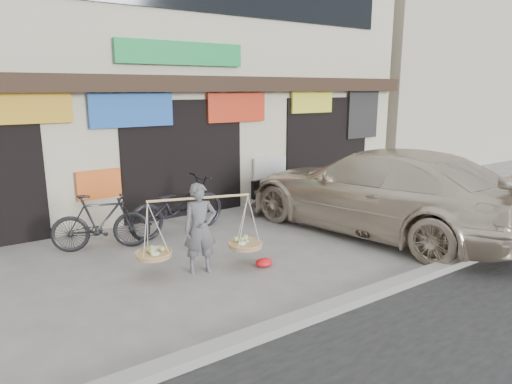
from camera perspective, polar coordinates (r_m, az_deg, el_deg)
ground at (r=8.14m, az=2.23°, el=-8.40°), size 70.00×70.00×0.00m
kerb at (r=6.76m, az=12.65°, el=-12.80°), size 70.00×0.25×0.12m
shophouse_block at (r=13.31m, az=-14.91°, el=14.57°), size 14.00×6.32×7.00m
neighbor_east at (r=22.29m, az=20.16°, el=12.72°), size 12.00×7.00×6.40m
street_vendor at (r=7.45m, az=-6.99°, el=-5.03°), size 2.01×1.00×1.48m
bike_1 at (r=8.92m, az=-18.81°, el=-3.57°), size 1.84×1.05×1.07m
bike_2 at (r=9.54m, az=-9.79°, el=-1.71°), size 2.31×1.09×1.17m
suv at (r=9.84m, az=14.88°, el=0.21°), size 3.49×6.36×1.75m
red_bag at (r=7.81m, az=1.01°, el=-8.80°), size 0.31×0.25×0.14m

